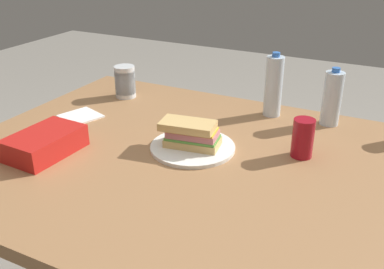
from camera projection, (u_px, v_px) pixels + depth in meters
dining_table at (185, 179)px, 1.39m from camera, size 1.43×1.12×0.73m
paper_plate at (192, 147)px, 1.40m from camera, size 0.27×0.27×0.01m
sandwich at (191, 134)px, 1.38m from camera, size 0.19×0.12×0.08m
soda_can_red at (303, 138)px, 1.33m from camera, size 0.07×0.07×0.12m
chip_bag at (45, 143)px, 1.36m from camera, size 0.16×0.24×0.07m
water_bottle_tall at (274, 86)px, 1.61m from camera, size 0.06×0.06×0.24m
plastic_cup_stack at (125, 82)px, 1.81m from camera, size 0.08×0.08×0.13m
water_bottle_spare at (332, 98)px, 1.54m from camera, size 0.07×0.07×0.21m
paper_napkin at (80, 116)px, 1.64m from camera, size 0.17×0.17×0.01m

